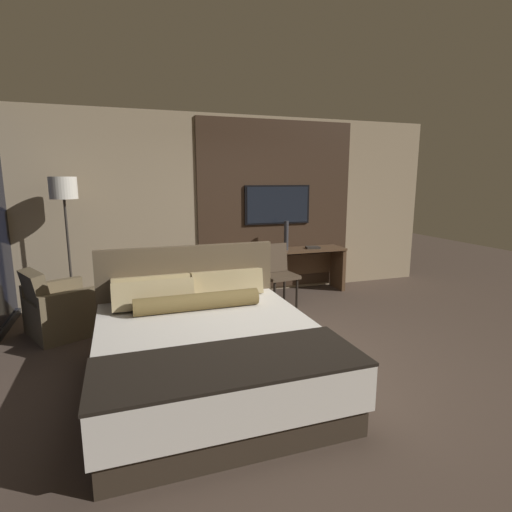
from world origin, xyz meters
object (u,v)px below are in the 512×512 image
object	(u,v)px
tv	(278,205)
desk_chair	(277,269)
vase_tall	(286,236)
book	(313,247)
armchair_by_window	(61,311)
floor_lamp	(64,200)
bed	(207,349)
desk	(281,263)

from	to	relation	value
tv	desk_chair	world-z (taller)	tv
vase_tall	book	size ratio (longest dim) A/B	1.91
armchair_by_window	floor_lamp	size ratio (longest dim) A/B	0.52
tv	book	world-z (taller)	tv
bed	armchair_by_window	bearing A→B (deg)	128.97
floor_lamp	desk_chair	bearing A→B (deg)	-8.01
desk	tv	world-z (taller)	tv
desk	armchair_by_window	distance (m)	3.26
bed	floor_lamp	xyz separation A→B (m)	(-1.33, 2.34, 1.24)
desk_chair	book	xyz separation A→B (m)	(0.82, 0.49, 0.20)
vase_tall	armchair_by_window	bearing A→B (deg)	-168.00
floor_lamp	book	xyz separation A→B (m)	(3.61, 0.09, -0.83)
desk_chair	vase_tall	world-z (taller)	vase_tall
bed	desk	distance (m)	3.06
desk_chair	vase_tall	bearing A→B (deg)	46.35
floor_lamp	desk	bearing A→B (deg)	3.09
vase_tall	book	xyz separation A→B (m)	(0.48, 0.01, -0.22)
desk	book	xyz separation A→B (m)	(0.52, -0.07, 0.24)
armchair_by_window	book	bearing A→B (deg)	-104.90
armchair_by_window	floor_lamp	world-z (taller)	floor_lamp
floor_lamp	book	world-z (taller)	floor_lamp
desk	vase_tall	world-z (taller)	vase_tall
floor_lamp	book	bearing A→B (deg)	1.49
bed	armchair_by_window	size ratio (longest dim) A/B	2.26
book	tv	bearing A→B (deg)	154.02
desk_chair	vase_tall	distance (m)	0.72
armchair_by_window	book	world-z (taller)	armchair_by_window
armchair_by_window	bed	bearing A→B (deg)	-166.56
desk	desk_chair	size ratio (longest dim) A/B	2.33
armchair_by_window	vase_tall	xyz separation A→B (m)	(3.21, 0.68, 0.67)
vase_tall	book	world-z (taller)	vase_tall
desk	book	bearing A→B (deg)	-7.91
desk_chair	floor_lamp	size ratio (longest dim) A/B	0.48
tv	vase_tall	size ratio (longest dim) A/B	2.38
floor_lamp	armchair_by_window	bearing A→B (deg)	-97.15
tv	armchair_by_window	distance (m)	3.49
vase_tall	desk	bearing A→B (deg)	118.39
tv	desk	bearing A→B (deg)	-90.00
vase_tall	floor_lamp	bearing A→B (deg)	-178.45
bed	book	bearing A→B (deg)	46.85
tv	armchair_by_window	size ratio (longest dim) A/B	1.14
bed	armchair_by_window	distance (m)	2.24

